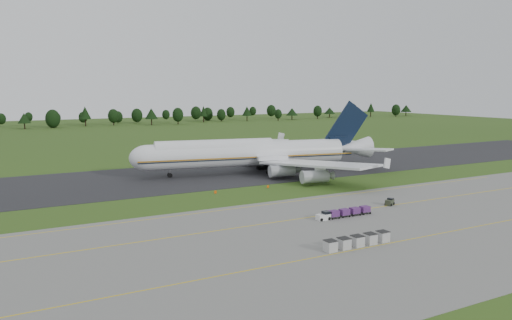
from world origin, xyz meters
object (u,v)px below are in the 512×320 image
aircraft (252,153)px  edge_markers (268,187)px  uld_row (357,241)px  utility_cart (390,203)px  baggage_train (343,213)px

aircraft → edge_markers: bearing=-107.9°
uld_row → edge_markers: uld_row is taller
uld_row → edge_markers: 44.67m
utility_cart → edge_markers: bearing=114.9°
baggage_train → edge_markers: baggage_train is taller
baggage_train → utility_cart: 13.91m
utility_cart → edge_markers: 29.14m
aircraft → baggage_train: (-7.69, -49.03, -4.69)m
aircraft → edge_markers: size_ratio=2.57×
aircraft → utility_cart: bearing=-82.7°
baggage_train → uld_row: (-8.57, -14.24, 0.06)m
aircraft → uld_row: bearing=-104.4°
baggage_train → utility_cart: bearing=12.0°
utility_cart → uld_row: (-22.18, -17.14, 0.27)m
utility_cart → uld_row: 28.04m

